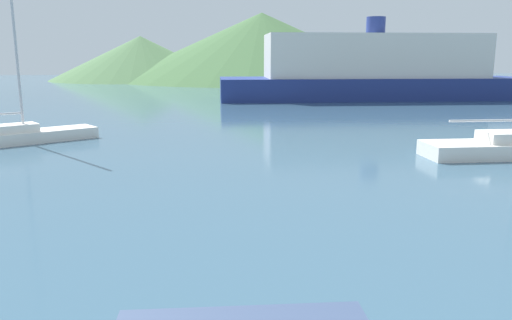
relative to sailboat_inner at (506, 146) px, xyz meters
The scene contains 5 objects.
sailboat_inner is the anchor object (origin of this frame).
sailboat_middle 22.18m from the sailboat_inner, 166.11° to the left, with size 7.48×5.82×10.40m.
ferry_distant 28.94m from the sailboat_inner, 81.87° to the left, with size 29.89×7.87×7.79m.
hill_west 77.55m from the sailboat_inner, 107.62° to the left, with size 31.75×31.75×7.70m.
hill_central 73.17m from the sailboat_inner, 91.35° to the left, with size 53.22×53.22×11.83m.
Camera 1 is at (-1.77, 0.27, 4.06)m, focal length 35.00 mm.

